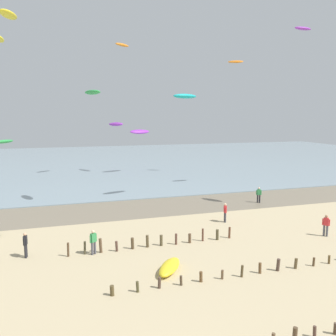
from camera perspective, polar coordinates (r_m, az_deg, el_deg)
wet_sand_strip at (r=35.56m, az=-10.62°, el=-6.89°), size 120.00×7.32×0.01m
sea at (r=73.46m, az=-14.07°, el=0.96°), size 160.00×70.00×0.10m
groyne_mid at (r=23.00m, az=16.81°, el=-15.02°), size 19.09×0.30×0.78m
groyne_far at (r=25.88m, az=-1.93°, el=-11.68°), size 12.14×0.35×1.02m
person_nearest_camera at (r=30.37m, az=24.19°, el=-8.39°), size 0.41×0.45×1.71m
person_left_flank at (r=24.84m, az=-11.99°, el=-11.54°), size 0.50×0.38×1.71m
person_right_flank at (r=39.33m, az=14.48°, el=-4.16°), size 0.53×0.34×1.71m
person_far_down_beach at (r=25.64m, az=-22.07°, el=-11.35°), size 0.26×0.57×1.71m
person_trailing_behind at (r=31.72m, az=9.23°, el=-7.04°), size 0.31×0.55×1.71m
grounded_kite at (r=22.14m, az=0.25°, el=-15.70°), size 2.36×2.81×0.55m
kite_aloft_0 at (r=38.69m, az=2.76°, el=11.54°), size 3.25×2.01×0.57m
kite_aloft_1 at (r=48.07m, az=20.98°, el=20.33°), size 2.47×1.02×0.47m
kite_aloft_3 at (r=42.97m, az=-24.43°, el=21.68°), size 2.20×3.67×0.85m
kite_aloft_4 at (r=47.53m, az=-25.57°, el=18.29°), size 1.38×3.08×0.74m
kite_aloft_5 at (r=56.62m, az=-4.61°, el=5.88°), size 3.71×2.35×0.96m
kite_aloft_7 at (r=57.73m, az=-8.45°, el=7.04°), size 2.69×3.46×0.79m
kite_aloft_8 at (r=36.78m, az=-12.12°, el=11.90°), size 1.96×2.95×0.57m
kite_aloft_9 at (r=56.20m, az=10.90°, el=16.53°), size 2.43×1.72×0.57m
kite_aloft_10 at (r=36.61m, az=-24.96°, el=3.91°), size 1.85×2.15×0.47m
kite_aloft_11 at (r=53.83m, az=-7.44°, el=19.15°), size 2.66×2.33×0.59m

